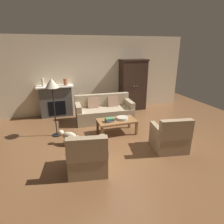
{
  "coord_description": "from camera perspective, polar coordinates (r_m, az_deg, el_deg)",
  "views": [
    {
      "loc": [
        -1.65,
        -4.56,
        2.43
      ],
      "look_at": [
        0.01,
        0.57,
        0.55
      ],
      "focal_mm": 30.3,
      "sensor_mm": 36.0,
      "label": 1
    }
  ],
  "objects": [
    {
      "name": "mantel_vase_cream",
      "position": [
        6.94,
        -20.17,
        8.39
      ],
      "size": [
        0.09,
        0.09,
        0.29
      ],
      "primitive_type": "cylinder",
      "color": "beige",
      "rests_on": "fireplace"
    },
    {
      "name": "mantel_vase_terracotta",
      "position": [
        6.95,
        -13.84,
        8.82
      ],
      "size": [
        0.15,
        0.15,
        0.24
      ],
      "primitive_type": "cylinder",
      "color": "#A86042",
      "rests_on": "fireplace"
    },
    {
      "name": "book_stack",
      "position": [
        5.31,
        -0.71,
        -2.38
      ],
      "size": [
        0.26,
        0.19,
        0.11
      ],
      "color": "gold",
      "rests_on": "coffee_table"
    },
    {
      "name": "dog",
      "position": [
        5.02,
        -13.08,
        -7.08
      ],
      "size": [
        0.49,
        0.41,
        0.39
      ],
      "color": "beige",
      "rests_on": "ground"
    },
    {
      "name": "floor_lamp",
      "position": [
        5.28,
        -17.64,
        7.35
      ],
      "size": [
        0.36,
        0.36,
        1.65
      ],
      "color": "black",
      "rests_on": "ground"
    },
    {
      "name": "ground_plane",
      "position": [
        5.42,
        1.82,
        -7.42
      ],
      "size": [
        9.6,
        9.6,
        0.0
      ],
      "primitive_type": "plane",
      "color": "brown"
    },
    {
      "name": "mantel_vase_bronze",
      "position": [
        6.95,
        -16.96,
        8.23
      ],
      "size": [
        0.11,
        0.11,
        0.17
      ],
      "primitive_type": "cylinder",
      "color": "olive",
      "rests_on": "fireplace"
    },
    {
      "name": "couch",
      "position": [
        6.5,
        -2.41,
        0.23
      ],
      "size": [
        1.96,
        0.95,
        0.86
      ],
      "color": "tan",
      "rests_on": "ground"
    },
    {
      "name": "coffee_table",
      "position": [
        5.47,
        1.42,
        -2.94
      ],
      "size": [
        1.1,
        0.6,
        0.42
      ],
      "color": "olive",
      "rests_on": "ground"
    },
    {
      "name": "fireplace",
      "position": [
        7.1,
        -16.47,
        3.23
      ],
      "size": [
        1.26,
        0.48,
        1.12
      ],
      "color": "#4C4947",
      "rests_on": "ground"
    },
    {
      "name": "back_wall",
      "position": [
        7.37,
        -4.87,
        11.12
      ],
      "size": [
        7.2,
        0.1,
        2.8
      ],
      "primitive_type": "cube",
      "color": "beige",
      "rests_on": "ground"
    },
    {
      "name": "armoire",
      "position": [
        7.57,
        6.29,
        8.12
      ],
      "size": [
        1.06,
        0.57,
        1.97
      ],
      "color": "black",
      "rests_on": "ground"
    },
    {
      "name": "armchair_near_right",
      "position": [
        4.87,
        17.06,
        -7.43
      ],
      "size": [
        0.89,
        0.89,
        0.88
      ],
      "color": "#997F60",
      "rests_on": "ground"
    },
    {
      "name": "fruit_bowl",
      "position": [
        5.49,
        3.19,
        -1.86
      ],
      "size": [
        0.33,
        0.33,
        0.07
      ],
      "primitive_type": "cylinder",
      "color": "beige",
      "rests_on": "coffee_table"
    },
    {
      "name": "armchair_near_left",
      "position": [
        3.94,
        -7.35,
        -13.36
      ],
      "size": [
        0.89,
        0.89,
        0.88
      ],
      "color": "#997F60",
      "rests_on": "ground"
    }
  ]
}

